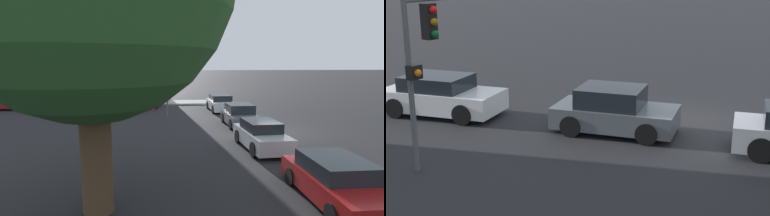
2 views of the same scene
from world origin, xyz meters
TOP-DOWN VIEW (x-y plane):
  - ground_plane at (0.00, 0.00)m, footprint 300.00×300.00m
  - traffic_signal at (5.60, 6.81)m, footprint 0.52×1.67m
  - crossing_car_1 at (1.91, 2.21)m, footprint 3.88×2.10m
  - crossing_car_2 at (8.21, 2.44)m, footprint 4.31×2.15m

SIDE VIEW (x-z plane):
  - ground_plane at x=0.00m, z-range 0.00..0.00m
  - crossing_car_2 at x=8.21m, z-range -0.03..1.38m
  - crossing_car_1 at x=1.91m, z-range -0.04..1.41m
  - traffic_signal at x=5.60m, z-range 0.72..5.55m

